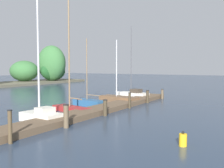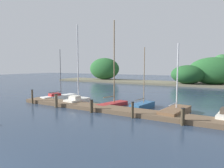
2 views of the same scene
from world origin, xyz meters
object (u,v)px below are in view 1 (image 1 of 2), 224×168
sailboat_4 (117,99)px  mooring_piling_3 (130,100)px  sailboat_3 (88,102)px  mooring_piling_1 (66,116)px  sailboat_1 (41,113)px  sailboat_5 (132,94)px  mooring_piling_0 (10,127)px  mooring_piling_4 (148,96)px  sailboat_2 (70,105)px  mooring_piling_2 (105,108)px  mooring_piling_5 (162,94)px  channel_buoy_0 (183,140)px

sailboat_4 → mooring_piling_3: 3.65m
sailboat_3 → sailboat_4: sailboat_4 is taller
mooring_piling_1 → sailboat_1: bearing=77.3°
sailboat_5 → mooring_piling_0: size_ratio=5.02×
sailboat_3 → mooring_piling_4: 5.43m
sailboat_2 → sailboat_4: 6.00m
sailboat_1 → mooring_piling_2: (3.45, -2.36, 0.06)m
mooring_piling_3 → mooring_piling_5: bearing=-0.8°
sailboat_1 → mooring_piling_3: 7.49m
sailboat_3 → mooring_piling_0: bearing=118.2°
sailboat_3 → mooring_piling_3: size_ratio=4.49×
sailboat_2 → mooring_piling_3: sailboat_2 is taller
mooring_piling_0 → mooring_piling_3: bearing=0.0°
mooring_piling_0 → mooring_piling_2: bearing=-0.5°
sailboat_5 → mooring_piling_3: size_ratio=5.93×
sailboat_2 → channel_buoy_0: (-4.40, -9.53, -0.18)m
sailboat_4 → mooring_piling_3: (-2.59, -2.56, 0.29)m
sailboat_4 → sailboat_2: bearing=94.2°
sailboat_5 → mooring_piling_1: (-13.89, -2.99, 0.25)m
sailboat_3 → mooring_piling_1: bearing=127.0°
sailboat_4 → mooring_piling_3: size_ratio=4.56×
sailboat_3 → mooring_piling_0: 11.25m
sailboat_3 → mooring_piling_5: size_ratio=5.62×
sailboat_4 → mooring_piling_5: size_ratio=5.71×
sailboat_1 → sailboat_2: sailboat_2 is taller
mooring_piling_3 → sailboat_5: bearing=24.8°
sailboat_2 → channel_buoy_0: size_ratio=12.88×
sailboat_5 → sailboat_2: bearing=95.8°
channel_buoy_0 → sailboat_4: bearing=40.9°
mooring_piling_5 → mooring_piling_1: bearing=-179.9°
mooring_piling_5 → sailboat_4: bearing=148.7°
sailboat_1 → mooring_piling_4: size_ratio=6.95×
mooring_piling_3 → channel_buoy_0: (-7.78, -6.42, -0.36)m
sailboat_4 → channel_buoy_0: bearing=140.4°
sailboat_3 → mooring_piling_2: size_ratio=5.10×
sailboat_5 → channel_buoy_0: size_ratio=11.58×
mooring_piling_1 → channel_buoy_0: (-0.11, -6.30, -0.37)m
sailboat_4 → channel_buoy_0: 13.72m
sailboat_5 → mooring_piling_2: sailboat_5 is taller
sailboat_2 → sailboat_4: (5.97, -0.56, -0.12)m
channel_buoy_0 → mooring_piling_3: bearing=39.5°
sailboat_3 → mooring_piling_2: sailboat_3 is taller
mooring_piling_0 → channel_buoy_0: (3.39, -6.42, -0.47)m
sailboat_2 → mooring_piling_2: (-0.30, -3.18, 0.10)m
mooring_piling_5 → mooring_piling_3: bearing=179.2°
sailboat_2 → sailboat_5: 9.60m
mooring_piling_4 → channel_buoy_0: size_ratio=1.82×
channel_buoy_0 → sailboat_1: bearing=85.7°
mooring_piling_1 → mooring_piling_5: (14.62, 0.02, -0.14)m
mooring_piling_1 → channel_buoy_0: size_ratio=2.00×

